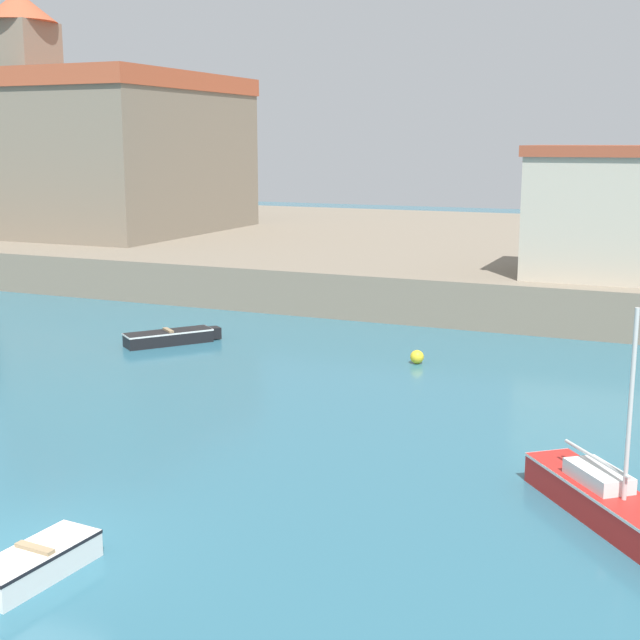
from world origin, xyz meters
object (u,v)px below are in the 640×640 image
dinghy_white_0 (32,564)px  church (121,148)px  sailboat_red_3 (613,505)px  mooring_buoy (417,357)px  harbor_shed_near_wharf (597,211)px  dinghy_black_1 (171,337)px

dinghy_white_0 → church: bearing=123.2°
sailboat_red_3 → mooring_buoy: (-8.43, 12.42, -0.19)m
dinghy_white_0 → mooring_buoy: 19.69m
church → harbor_shed_near_wharf: size_ratio=2.73×
sailboat_red_3 → church: (-36.11, 32.34, 7.52)m
harbor_shed_near_wharf → dinghy_black_1: bearing=-143.3°
sailboat_red_3 → church: church is taller
dinghy_black_1 → harbor_shed_near_wharf: bearing=36.7°
dinghy_white_0 → harbor_shed_near_wharf: size_ratio=0.51×
dinghy_white_0 → dinghy_black_1: size_ratio=0.85×
dinghy_black_1 → mooring_buoy: (10.62, 0.86, -0.04)m
dinghy_white_0 → harbor_shed_near_wharf: bearing=77.1°
dinghy_black_1 → church: size_ratio=0.22×
sailboat_red_3 → church: size_ratio=0.31×
church → sailboat_red_3: bearing=-41.8°
mooring_buoy → church: bearing=144.3°
mooring_buoy → sailboat_red_3: bearing=-55.8°
sailboat_red_3 → harbor_shed_near_wharf: bearing=97.9°
mooring_buoy → harbor_shed_near_wharf: (5.19, 10.92, 4.99)m
dinghy_white_0 → mooring_buoy: dinghy_white_0 is taller
dinghy_white_0 → sailboat_red_3: size_ratio=0.59×
dinghy_black_1 → church: church is taller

